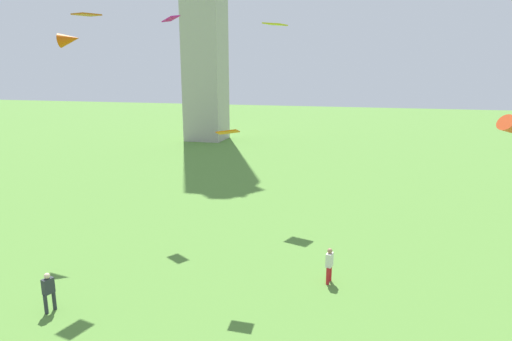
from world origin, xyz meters
name	(u,v)px	position (x,y,z in m)	size (l,w,h in m)	color
person_1	(49,290)	(-7.33, 11.65, 1.01)	(0.40, 0.54, 1.79)	#2D3338
person_2	(329,263)	(4.00, 17.31, 1.01)	(0.35, 0.55, 1.79)	red
kite_flying_0	(171,19)	(-7.47, 25.21, 13.37)	(1.29, 1.18, 0.44)	#C5148B
kite_flying_1	(69,39)	(-12.03, 20.85, 11.88)	(1.46, 1.16, 0.98)	#D35208
kite_flying_2	(228,132)	(-0.81, 16.51, 7.35)	(0.99, 0.72, 0.37)	#D46706
kite_flying_3	(512,129)	(14.75, 30.07, 6.27)	(2.40, 2.26, 1.96)	#EA491D
kite_flying_4	(275,24)	(-1.38, 29.23, 13.25)	(1.82, 1.54, 0.27)	gold
kite_flying_5	(87,15)	(-8.50, 17.64, 12.83)	(1.11, 1.40, 0.11)	#BC5910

